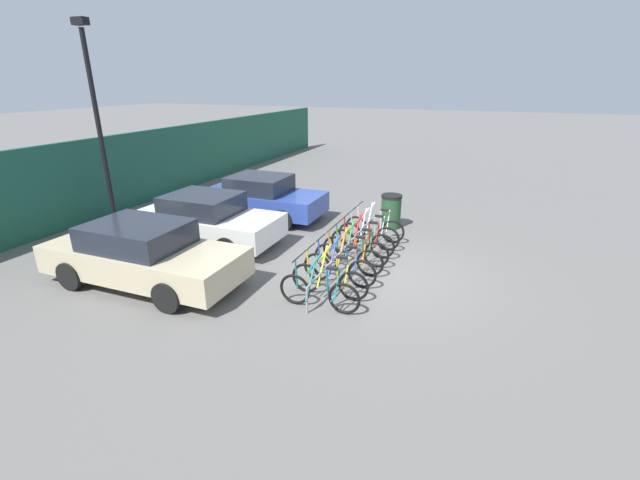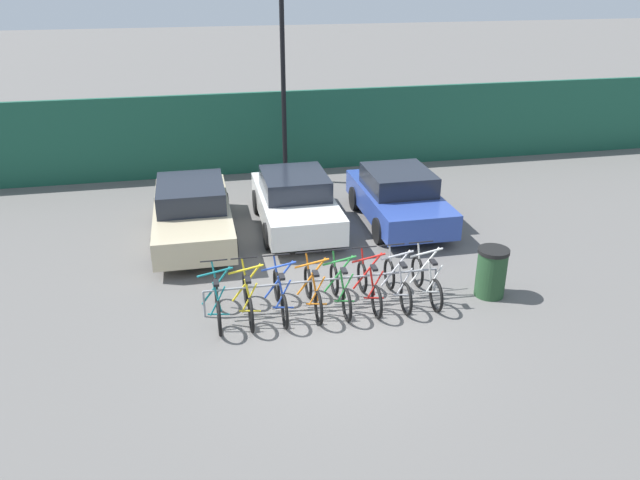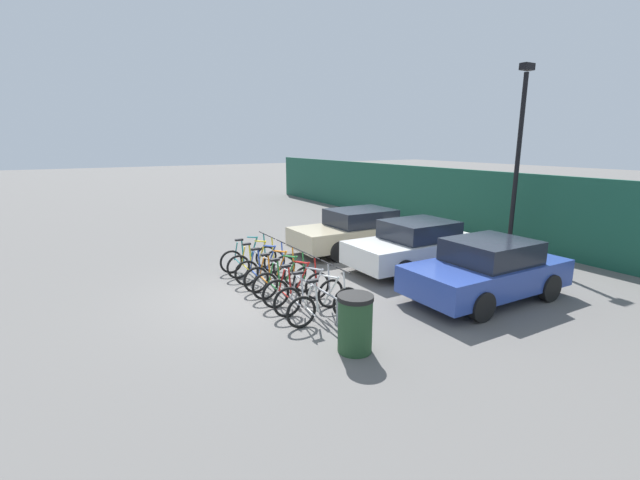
{
  "view_description": "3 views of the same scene",
  "coord_description": "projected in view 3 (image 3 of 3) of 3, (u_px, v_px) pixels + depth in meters",
  "views": [
    {
      "loc": [
        -9.03,
        -2.29,
        4.29
      ],
      "look_at": [
        -1.12,
        0.88,
        1.08
      ],
      "focal_mm": 24.0,
      "sensor_mm": 36.0,
      "label": 1
    },
    {
      "loc": [
        -2.28,
        -9.91,
        6.26
      ],
      "look_at": [
        0.32,
        2.43,
        0.61
      ],
      "focal_mm": 35.0,
      "sensor_mm": 36.0,
      "label": 2
    },
    {
      "loc": [
        9.06,
        -3.63,
        3.58
      ],
      "look_at": [
        0.43,
        1.4,
        1.29
      ],
      "focal_mm": 24.0,
      "sensor_mm": 36.0,
      "label": 3
    }
  ],
  "objects": [
    {
      "name": "car_beige",
      "position": [
        358.0,
        230.0,
        14.33
      ],
      "size": [
        1.91,
        4.49,
        1.4
      ],
      "color": "#C1B28E",
      "rests_on": "ground"
    },
    {
      "name": "car_blue",
      "position": [
        487.0,
        270.0,
        9.89
      ],
      "size": [
        1.91,
        3.96,
        1.4
      ],
      "color": "#2D479E",
      "rests_on": "ground"
    },
    {
      "name": "bicycle_blue",
      "position": [
        266.0,
        268.0,
        11.12
      ],
      "size": [
        0.68,
        1.71,
        1.05
      ],
      "rotation": [
        0.0,
        0.0,
        0.05
      ],
      "color": "black",
      "rests_on": "ground"
    },
    {
      "name": "bicycle_white",
      "position": [
        324.0,
        305.0,
        8.61
      ],
      "size": [
        0.68,
        1.71,
        1.05
      ],
      "rotation": [
        0.0,
        0.0,
        0.04
      ],
      "color": "black",
      "rests_on": "ground"
    },
    {
      "name": "bicycle_red",
      "position": [
        297.0,
        288.0,
        9.62
      ],
      "size": [
        0.68,
        1.71,
        1.05
      ],
      "rotation": [
        0.0,
        0.0,
        -0.06
      ],
      "color": "black",
      "rests_on": "ground"
    },
    {
      "name": "trash_bin",
      "position": [
        355.0,
        323.0,
        7.4
      ],
      "size": [
        0.63,
        0.63,
        1.03
      ],
      "color": "#234728",
      "rests_on": "ground"
    },
    {
      "name": "bicycle_teal",
      "position": [
        249.0,
        258.0,
        12.13
      ],
      "size": [
        0.68,
        1.71,
        1.05
      ],
      "rotation": [
        0.0,
        0.0,
        0.03
      ],
      "color": "black",
      "rests_on": "ground"
    },
    {
      "name": "bicycle_yellow",
      "position": [
        257.0,
        262.0,
        11.64
      ],
      "size": [
        0.68,
        1.71,
        1.05
      ],
      "rotation": [
        0.0,
        0.0,
        -0.01
      ],
      "color": "black",
      "rests_on": "ground"
    },
    {
      "name": "bike_rack",
      "position": [
        286.0,
        272.0,
        10.42
      ],
      "size": [
        4.72,
        0.04,
        0.57
      ],
      "color": "gray",
      "rests_on": "ground"
    },
    {
      "name": "car_white",
      "position": [
        416.0,
        245.0,
        12.26
      ],
      "size": [
        1.91,
        4.04,
        1.4
      ],
      "color": "silver",
      "rests_on": "ground"
    },
    {
      "name": "lamp_post",
      "position": [
        518.0,
        152.0,
        13.24
      ],
      "size": [
        0.24,
        0.44,
        5.87
      ],
      "color": "black",
      "rests_on": "ground"
    },
    {
      "name": "hoarding_wall",
      "position": [
        518.0,
        211.0,
        14.59
      ],
      "size": [
        36.0,
        0.16,
        2.57
      ],
      "primitive_type": "cube",
      "color": "#19513D",
      "rests_on": "ground"
    },
    {
      "name": "bicycle_silver",
      "position": [
        310.0,
        296.0,
        9.13
      ],
      "size": [
        0.68,
        1.71,
        1.05
      ],
      "rotation": [
        0.0,
        0.0,
        -0.03
      ],
      "color": "black",
      "rests_on": "ground"
    },
    {
      "name": "ground_plane",
      "position": [
        260.0,
        296.0,
        10.22
      ],
      "size": [
        120.0,
        120.0,
        0.0
      ],
      "primitive_type": "plane",
      "color": "#605E5B"
    },
    {
      "name": "bicycle_orange",
      "position": [
        276.0,
        275.0,
        10.58
      ],
      "size": [
        0.68,
        1.71,
        1.05
      ],
      "rotation": [
        0.0,
        0.0,
        0.0
      ],
      "color": "black",
      "rests_on": "ground"
    },
    {
      "name": "bicycle_green",
      "position": [
        286.0,
        281.0,
        10.12
      ],
      "size": [
        0.68,
        1.71,
        1.05
      ],
      "rotation": [
        0.0,
        0.0,
        0.06
      ],
      "color": "black",
      "rests_on": "ground"
    }
  ]
}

